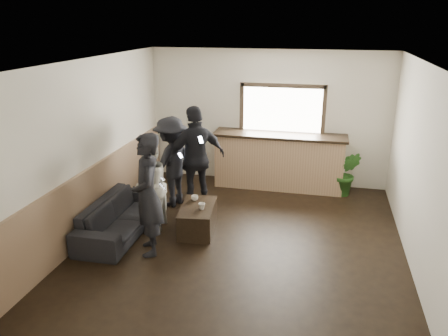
% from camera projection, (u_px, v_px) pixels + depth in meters
% --- Properties ---
extents(ground, '(5.00, 6.00, 0.01)m').
position_uv_depth(ground, '(239.00, 246.00, 6.83)').
color(ground, black).
extents(room_shell, '(5.01, 6.01, 2.80)m').
position_uv_depth(room_shell, '(192.00, 153.00, 6.51)').
color(room_shell, silver).
rests_on(room_shell, ground).
extents(bar_counter, '(2.70, 0.68, 2.13)m').
position_uv_depth(bar_counter, '(279.00, 158.00, 9.04)').
color(bar_counter, tan).
rests_on(bar_counter, ground).
extents(sofa, '(0.80, 1.99, 0.58)m').
position_uv_depth(sofa, '(120.00, 216.00, 7.18)').
color(sofa, black).
rests_on(sofa, ground).
extents(coffee_table, '(0.66, 1.03, 0.43)m').
position_uv_depth(coffee_table, '(198.00, 218.00, 7.29)').
color(coffee_table, black).
rests_on(coffee_table, ground).
extents(cup_a, '(0.12, 0.12, 0.09)m').
position_uv_depth(cup_a, '(195.00, 198.00, 7.43)').
color(cup_a, silver).
rests_on(cup_a, coffee_table).
extents(cup_b, '(0.15, 0.15, 0.10)m').
position_uv_depth(cup_b, '(202.00, 206.00, 7.10)').
color(cup_b, silver).
rests_on(cup_b, coffee_table).
extents(potted_plant, '(0.51, 0.41, 0.92)m').
position_uv_depth(potted_plant, '(347.00, 173.00, 8.65)').
color(potted_plant, '#2D6623').
rests_on(potted_plant, ground).
extents(person_a, '(0.69, 0.80, 1.86)m').
position_uv_depth(person_a, '(148.00, 195.00, 6.39)').
color(person_a, black).
rests_on(person_a, ground).
extents(person_b, '(0.62, 0.78, 1.54)m').
position_uv_depth(person_b, '(149.00, 187.00, 7.13)').
color(person_b, '#B6B3A4').
rests_on(person_b, ground).
extents(person_c, '(1.01, 1.26, 1.70)m').
position_uv_depth(person_c, '(172.00, 162.00, 8.10)').
color(person_c, black).
rests_on(person_c, ground).
extents(person_d, '(1.17, 1.09, 1.93)m').
position_uv_depth(person_d, '(196.00, 158.00, 7.95)').
color(person_d, black).
rests_on(person_d, ground).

